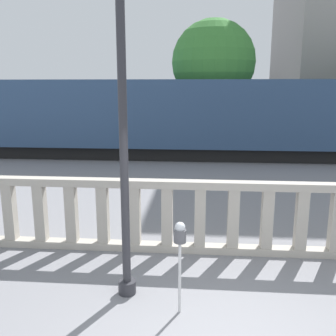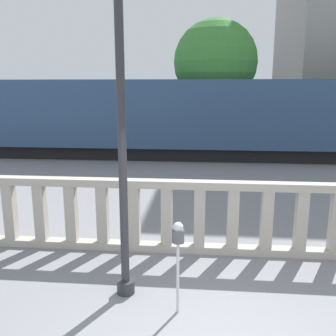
{
  "view_description": "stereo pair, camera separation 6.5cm",
  "coord_description": "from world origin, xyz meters",
  "px_view_note": "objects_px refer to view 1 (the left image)",
  "views": [
    {
      "loc": [
        -0.35,
        -3.63,
        3.03
      ],
      "look_at": [
        -0.98,
        3.92,
        1.38
      ],
      "focal_mm": 40.0,
      "sensor_mm": 36.0,
      "label": 1
    },
    {
      "loc": [
        -0.28,
        -3.63,
        3.03
      ],
      "look_at": [
        -0.98,
        3.92,
        1.38
      ],
      "focal_mm": 40.0,
      "sensor_mm": 36.0,
      "label": 2
    }
  ],
  "objects_px": {
    "parking_meter": "(180,241)",
    "train_near": "(273,118)",
    "train_far": "(163,102)",
    "lamppost": "(122,86)",
    "tree_right": "(214,62)"
  },
  "relations": [
    {
      "from": "parking_meter",
      "to": "train_far",
      "type": "distance_m",
      "value": 25.87
    },
    {
      "from": "parking_meter",
      "to": "train_near",
      "type": "height_order",
      "value": "train_near"
    },
    {
      "from": "parking_meter",
      "to": "tree_right",
      "type": "height_order",
      "value": "tree_right"
    },
    {
      "from": "train_near",
      "to": "tree_right",
      "type": "relative_size",
      "value": 4.43
    },
    {
      "from": "lamppost",
      "to": "train_near",
      "type": "relative_size",
      "value": 0.22
    },
    {
      "from": "lamppost",
      "to": "train_far",
      "type": "xyz_separation_m",
      "value": [
        -1.86,
        25.29,
        -1.21
      ]
    },
    {
      "from": "lamppost",
      "to": "tree_right",
      "type": "height_order",
      "value": "tree_right"
    },
    {
      "from": "train_far",
      "to": "parking_meter",
      "type": "bearing_deg",
      "value": -84.08
    },
    {
      "from": "parking_meter",
      "to": "train_near",
      "type": "distance_m",
      "value": 12.15
    },
    {
      "from": "lamppost",
      "to": "train_near",
      "type": "height_order",
      "value": "lamppost"
    },
    {
      "from": "train_near",
      "to": "train_far",
      "type": "xyz_separation_m",
      "value": [
        -6.0,
        14.05,
        0.09
      ]
    },
    {
      "from": "lamppost",
      "to": "parking_meter",
      "type": "relative_size",
      "value": 4.39
    },
    {
      "from": "parking_meter",
      "to": "tree_right",
      "type": "distance_m",
      "value": 13.22
    },
    {
      "from": "parking_meter",
      "to": "train_far",
      "type": "height_order",
      "value": "train_far"
    },
    {
      "from": "train_near",
      "to": "tree_right",
      "type": "xyz_separation_m",
      "value": [
        -2.52,
        1.17,
        2.35
      ]
    }
  ]
}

